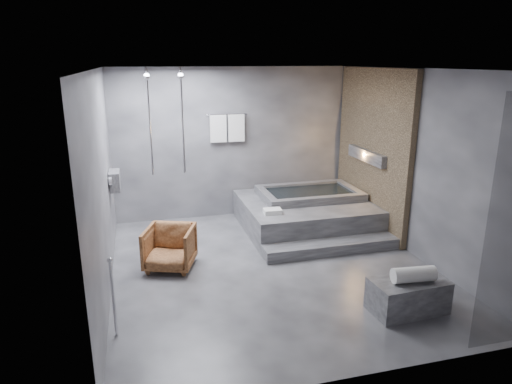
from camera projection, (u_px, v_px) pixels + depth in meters
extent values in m
plane|color=#2F2F32|center=(272.00, 267.00, 6.66)|extent=(5.00, 5.00, 0.00)
cube|color=#4F4F52|center=(274.00, 69.00, 5.88)|extent=(4.50, 5.00, 0.04)
cube|color=#3A3A3F|center=(234.00, 143.00, 8.59)|extent=(4.50, 0.04, 2.80)
cube|color=#3A3A3F|center=(358.00, 242.00, 3.95)|extent=(4.50, 0.04, 2.80)
cube|color=#3A3A3F|center=(102.00, 185.00, 5.71)|extent=(0.04, 5.00, 2.80)
cube|color=#3A3A3F|center=(417.00, 165.00, 6.82)|extent=(0.04, 5.00, 2.80)
cube|color=tan|center=(372.00, 150.00, 7.97)|extent=(0.10, 2.40, 2.78)
cube|color=#FF9938|center=(368.00, 156.00, 7.98)|extent=(0.14, 1.20, 0.20)
cube|color=gray|center=(115.00, 181.00, 7.12)|extent=(0.16, 0.42, 0.30)
imported|color=beige|center=(115.00, 185.00, 7.04)|extent=(0.08, 0.08, 0.21)
imported|color=beige|center=(116.00, 183.00, 7.23)|extent=(0.07, 0.07, 0.15)
cylinder|color=silver|center=(183.00, 121.00, 7.78)|extent=(0.04, 0.04, 1.80)
cylinder|color=silver|center=(150.00, 123.00, 7.65)|extent=(0.04, 0.04, 1.80)
cylinder|color=silver|center=(227.00, 115.00, 8.34)|extent=(0.75, 0.02, 0.02)
cube|color=white|center=(218.00, 129.00, 8.35)|extent=(0.30, 0.06, 0.50)
cube|color=white|center=(236.00, 128.00, 8.43)|extent=(0.30, 0.06, 0.50)
cylinder|color=silver|center=(113.00, 299.00, 4.89)|extent=(0.04, 0.04, 0.90)
cube|color=black|center=(510.00, 228.00, 4.42)|extent=(0.55, 0.01, 2.60)
cube|color=#353537|center=(305.00, 214.00, 8.19)|extent=(2.20, 2.00, 0.50)
cube|color=#353537|center=(331.00, 247.00, 7.14)|extent=(2.20, 0.36, 0.18)
cube|color=#333436|center=(408.00, 295.00, 5.46)|extent=(0.92, 0.53, 0.40)
imported|color=#472511|center=(170.00, 248.00, 6.56)|extent=(0.86, 0.87, 0.62)
cylinder|color=white|center=(414.00, 275.00, 5.34)|extent=(0.53, 0.23, 0.19)
cube|color=silver|center=(273.00, 211.00, 7.43)|extent=(0.30, 0.23, 0.08)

